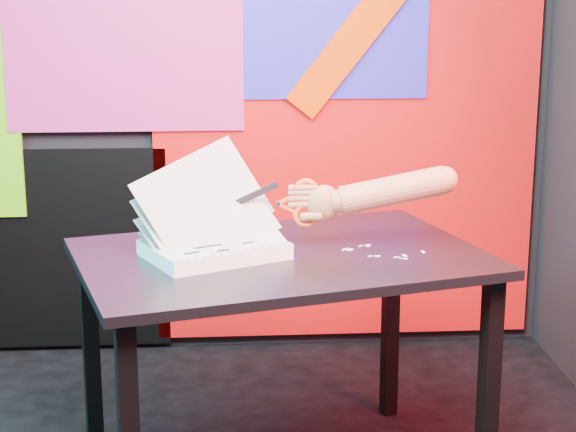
{
  "coord_description": "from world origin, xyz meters",
  "views": [
    {
      "loc": [
        0.14,
        -2.46,
        1.54
      ],
      "look_at": [
        0.33,
        0.28,
        0.87
      ],
      "focal_mm": 60.0,
      "sensor_mm": 36.0,
      "label": 1
    }
  ],
  "objects": [
    {
      "name": "work_table",
      "position": [
        0.31,
        0.3,
        0.66
      ],
      "size": [
        1.35,
        1.08,
        0.75
      ],
      "rotation": [
        0.0,
        0.0,
        0.27
      ],
      "color": "black",
      "rests_on": "ground"
    },
    {
      "name": "hand_forearm",
      "position": [
        0.62,
        0.37,
        0.92
      ],
      "size": [
        0.51,
        0.1,
        0.16
      ],
      "rotation": [
        0.0,
        0.0,
        0.03
      ],
      "color": "#916444",
      "rests_on": "work_table"
    },
    {
      "name": "printout_stack",
      "position": [
        0.11,
        0.28,
        0.78
      ],
      "size": [
        0.48,
        0.42,
        0.36
      ],
      "rotation": [
        0.0,
        0.0,
        0.46
      ],
      "color": "silver",
      "rests_on": "work_table"
    },
    {
      "name": "scissors",
      "position": [
        0.37,
        0.36,
        0.89
      ],
      "size": [
        0.26,
        0.02,
        0.15
      ],
      "rotation": [
        0.0,
        0.0,
        0.03
      ],
      "color": "silver",
      "rests_on": "printout_stack"
    },
    {
      "name": "paper_clippings",
      "position": [
        0.6,
        0.3,
        0.75
      ],
      "size": [
        0.25,
        0.17,
        0.0
      ],
      "color": "white",
      "rests_on": "work_table"
    },
    {
      "name": "backdrop",
      "position": [
        0.06,
        1.46,
        0.96
      ],
      "size": [
        2.88,
        0.05,
        2.08
      ],
      "color": "red",
      "rests_on": "ground"
    },
    {
      "name": "room",
      "position": [
        0.0,
        0.0,
        1.35
      ],
      "size": [
        3.01,
        3.01,
        2.71
      ],
      "color": "black",
      "rests_on": "ground"
    }
  ]
}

